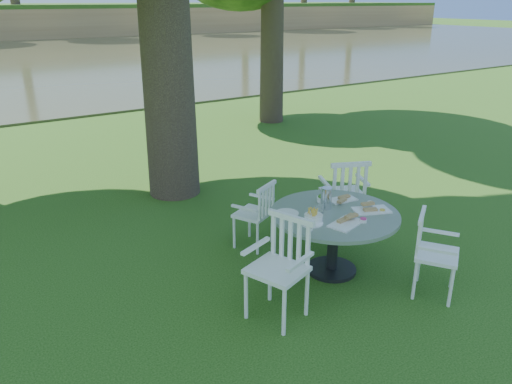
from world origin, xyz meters
The scene contains 7 objects.
ground centered at (0.00, 0.00, 0.00)m, with size 140.00×140.00×0.00m, color #183F0D.
table centered at (0.56, -0.51, 0.58)m, with size 1.40×1.40×0.72m.
chair_ne centered at (1.33, 0.13, 0.60)m, with size 0.66×0.65×1.02m.
chair_nw centered at (0.20, 0.43, 0.49)m, with size 0.56×0.54×0.84m.
chair_sw centered at (-0.38, -0.84, 0.58)m, with size 0.61×0.63×0.99m.
chair_se centered at (1.08, -1.37, 0.52)m, with size 0.60×0.59×0.88m.
tableware centered at (0.50, -0.47, 0.77)m, with size 1.18×0.85×0.24m.
Camera 1 is at (-2.91, -4.19, 2.89)m, focal length 35.00 mm.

